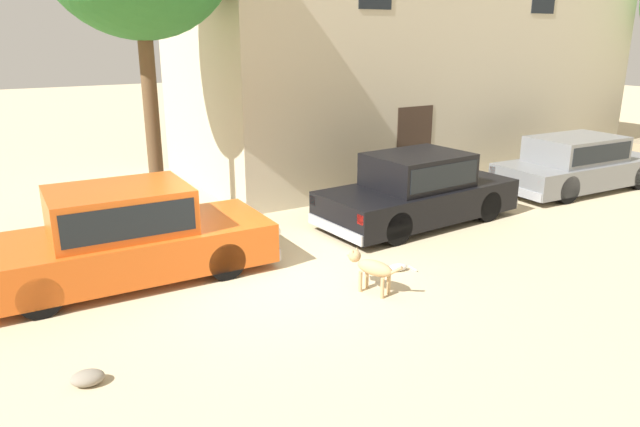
# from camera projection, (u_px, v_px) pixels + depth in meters

# --- Properties ---
(ground_plane) EXTENTS (80.00, 80.00, 0.00)m
(ground_plane) POSITION_uv_depth(u_px,v_px,m) (277.00, 278.00, 9.55)
(ground_plane) COLOR #CCB78E
(parked_sedan_nearest) EXTENTS (4.77, 1.96, 1.52)m
(parked_sedan_nearest) POSITION_uv_depth(u_px,v_px,m) (124.00, 235.00, 9.34)
(parked_sedan_nearest) COLOR #D15619
(parked_sedan_nearest) RESTS_ON ground_plane
(parked_sedan_second) EXTENTS (4.52, 2.01, 1.48)m
(parked_sedan_second) POSITION_uv_depth(u_px,v_px,m) (418.00, 189.00, 12.16)
(parked_sedan_second) COLOR black
(parked_sedan_second) RESTS_ON ground_plane
(parked_sedan_third) EXTENTS (4.75, 1.89, 1.37)m
(parked_sedan_third) POSITION_uv_depth(u_px,v_px,m) (578.00, 163.00, 14.78)
(parked_sedan_third) COLOR slate
(parked_sedan_third) RESTS_ON ground_plane
(apartment_block) EXTENTS (13.22, 5.56, 7.24)m
(apartment_block) POSITION_uv_depth(u_px,v_px,m) (409.00, 41.00, 17.22)
(apartment_block) COLOR #BCB299
(apartment_block) RESTS_ON ground_plane
(stray_dog_spotted) EXTENTS (0.46, 0.97, 0.65)m
(stray_dog_spotted) POSITION_uv_depth(u_px,v_px,m) (371.00, 267.00, 8.93)
(stray_dog_spotted) COLOR tan
(stray_dog_spotted) RESTS_ON ground_plane
(stray_cat) EXTENTS (0.54, 0.32, 0.15)m
(stray_cat) POSITION_uv_depth(u_px,v_px,m) (396.00, 268.00, 9.80)
(stray_cat) COLOR beige
(stray_cat) RESTS_ON ground_plane
(rubble_pile) EXTENTS (0.43, 0.35, 0.17)m
(rubble_pile) POSITION_uv_depth(u_px,v_px,m) (87.00, 378.00, 6.63)
(rubble_pile) COLOR gray
(rubble_pile) RESTS_ON ground_plane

